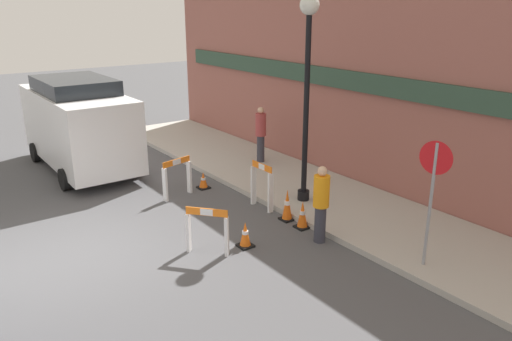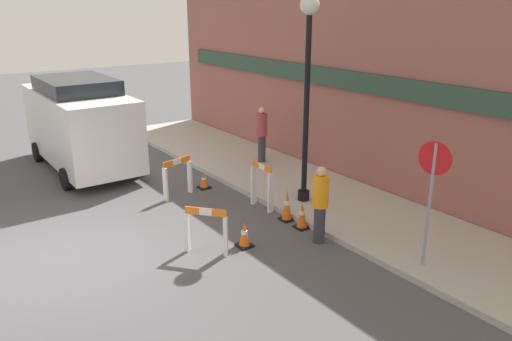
% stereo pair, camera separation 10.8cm
% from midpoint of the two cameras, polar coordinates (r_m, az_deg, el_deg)
% --- Properties ---
extents(ground_plane, '(60.00, 60.00, 0.00)m').
position_cam_midpoint_polar(ground_plane, '(10.55, -19.85, -9.14)').
color(ground_plane, '#4C4C4F').
extents(sidewalk_slab, '(18.00, 2.91, 0.13)m').
position_cam_midpoint_polar(sidewalk_slab, '(13.17, 5.56, -2.18)').
color(sidewalk_slab, '#ADA89E').
rests_on(sidewalk_slab, ground_plane).
extents(storefront_facade, '(18.00, 0.22, 5.50)m').
position_cam_midpoint_polar(storefront_facade, '(13.54, 10.83, 9.92)').
color(storefront_facade, '#93564C').
rests_on(storefront_facade, ground_plane).
extents(streetlamp_post, '(0.44, 0.44, 4.77)m').
position_cam_midpoint_polar(streetlamp_post, '(11.55, 5.62, 11.03)').
color(streetlamp_post, black).
rests_on(streetlamp_post, sidewalk_slab).
extents(stop_sign, '(0.59, 0.12, 2.36)m').
position_cam_midpoint_polar(stop_sign, '(9.24, 19.24, -1.47)').
color(stop_sign, gray).
rests_on(stop_sign, sidewalk_slab).
extents(barricade_0, '(0.73, 0.65, 0.96)m').
position_cam_midpoint_polar(barricade_0, '(9.85, -5.91, -6.69)').
color(barricade_0, white).
rests_on(barricade_0, ground_plane).
extents(barricade_1, '(0.73, 0.15, 1.13)m').
position_cam_midpoint_polar(barricade_1, '(11.91, 0.41, -1.67)').
color(barricade_1, white).
rests_on(barricade_1, ground_plane).
extents(barricade_2, '(0.32, 0.87, 1.01)m').
position_cam_midpoint_polar(barricade_2, '(12.79, -9.23, -0.68)').
color(barricade_2, white).
rests_on(barricade_2, ground_plane).
extents(traffic_cone_0, '(0.30, 0.30, 0.74)m').
position_cam_midpoint_polar(traffic_cone_0, '(11.36, 3.31, -4.00)').
color(traffic_cone_0, black).
rests_on(traffic_cone_0, ground_plane).
extents(traffic_cone_1, '(0.30, 0.30, 0.63)m').
position_cam_midpoint_polar(traffic_cone_1, '(11.01, 5.05, -5.10)').
color(traffic_cone_1, black).
rests_on(traffic_cone_1, ground_plane).
extents(traffic_cone_2, '(0.30, 0.30, 0.54)m').
position_cam_midpoint_polar(traffic_cone_2, '(10.18, -1.54, -7.37)').
color(traffic_cone_2, black).
rests_on(traffic_cone_2, ground_plane).
extents(traffic_cone_3, '(0.30, 0.30, 0.46)m').
position_cam_midpoint_polar(traffic_cone_3, '(13.40, -6.27, -1.15)').
color(traffic_cone_3, black).
rests_on(traffic_cone_3, ground_plane).
extents(person_worker, '(0.40, 0.40, 1.65)m').
position_cam_midpoint_polar(person_worker, '(10.21, 7.14, -3.59)').
color(person_worker, '#33333D').
rests_on(person_worker, ground_plane).
extents(person_pedestrian, '(0.41, 0.41, 1.68)m').
position_cam_midpoint_polar(person_pedestrian, '(15.00, 0.33, 4.37)').
color(person_pedestrian, '#33333D').
rests_on(person_pedestrian, sidewalk_slab).
extents(work_van, '(5.06, 2.15, 2.71)m').
position_cam_midpoint_polar(work_van, '(15.53, -19.83, 5.35)').
color(work_van, white).
rests_on(work_van, ground_plane).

